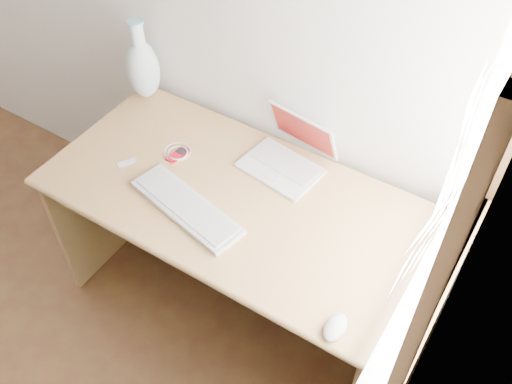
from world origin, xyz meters
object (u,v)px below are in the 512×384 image
Objects in this scene: desk at (246,217)px; external_keyboard at (186,207)px; vase at (143,67)px; laptop at (286,155)px.

external_keyboard is at bearing -112.61° from desk.
external_keyboard is at bearing -38.79° from vase.
vase is (-0.72, 0.05, 0.10)m from laptop.
laptop is 0.65× the size of external_keyboard.
vase reaches higher than desk.
desk is at bearing 79.70° from external_keyboard.
vase is at bearing -175.85° from laptop.
vase is (-0.54, 0.44, 0.13)m from external_keyboard.
vase is at bearing 162.32° from desk.
vase reaches higher than laptop.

